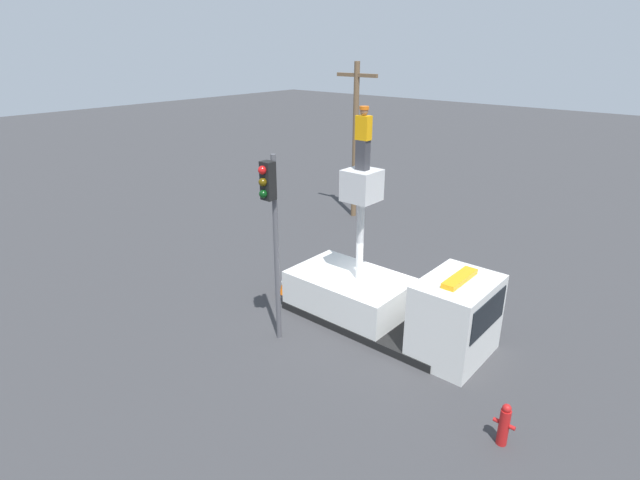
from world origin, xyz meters
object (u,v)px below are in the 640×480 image
at_px(fire_hydrant, 504,425).
at_px(worker, 363,138).
at_px(traffic_light_pole, 271,215).
at_px(utility_pole, 355,136).
at_px(traffic_cone_rear, 285,284).
at_px(bucket_truck, 390,302).

bearing_deg(fire_hydrant, worker, 157.00).
relative_size(traffic_light_pole, utility_pole, 0.74).
distance_m(worker, fire_hydrant, 7.91).
bearing_deg(traffic_light_pole, fire_hydrant, 2.27).
bearing_deg(worker, traffic_cone_rear, -171.10).
height_order(fire_hydrant, traffic_cone_rear, fire_hydrant).
xyz_separation_m(fire_hydrant, utility_pole, (-11.65, 10.22, 3.45)).
distance_m(bucket_truck, traffic_light_pole, 4.49).
bearing_deg(traffic_cone_rear, worker, 8.90).
xyz_separation_m(traffic_light_pole, traffic_cone_rear, (-1.78, 2.19, -3.46)).
height_order(traffic_cone_rear, utility_pole, utility_pole).
distance_m(traffic_light_pole, utility_pole, 11.64).
relative_size(bucket_truck, utility_pole, 0.86).
relative_size(traffic_light_pole, fire_hydrant, 5.25).
xyz_separation_m(bucket_truck, traffic_cone_rear, (-3.93, -0.44, -0.53)).
relative_size(worker, traffic_light_pole, 0.32).
bearing_deg(fire_hydrant, traffic_cone_rear, 167.00).
distance_m(worker, utility_pole, 10.06).
bearing_deg(utility_pole, worker, -52.29).
distance_m(bucket_truck, utility_pole, 11.09).
height_order(worker, fire_hydrant, worker).
bearing_deg(traffic_cone_rear, utility_pole, 111.61).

